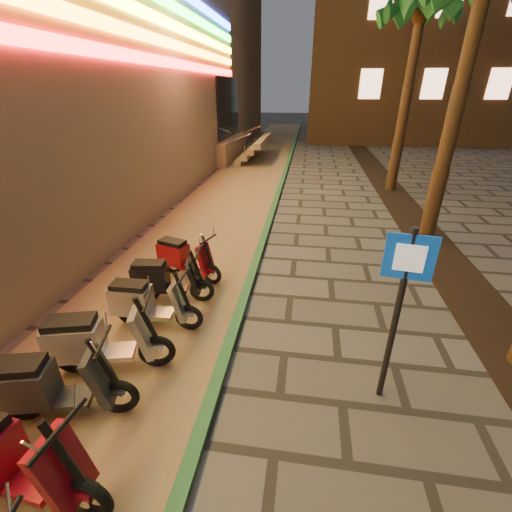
% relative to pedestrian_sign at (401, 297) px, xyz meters
% --- Properties ---
extents(ground, '(120.00, 120.00, 0.00)m').
position_rel_pedestrian_sign_xyz_m(ground, '(-1.34, -1.07, -1.58)').
color(ground, '#474442').
rests_on(ground, ground).
extents(parking_strip, '(3.40, 60.00, 0.01)m').
position_rel_pedestrian_sign_xyz_m(parking_strip, '(-3.94, 8.93, -1.58)').
color(parking_strip, '#8C7251').
rests_on(parking_strip, ground).
extents(green_curb, '(0.18, 60.00, 0.10)m').
position_rel_pedestrian_sign_xyz_m(green_curb, '(-2.24, 8.93, -1.53)').
color(green_curb, '#256538').
rests_on(green_curb, ground).
extents(planting_strip, '(1.20, 40.00, 0.02)m').
position_rel_pedestrian_sign_xyz_m(planting_strip, '(2.26, 3.93, -1.57)').
color(planting_strip, black).
rests_on(planting_strip, ground).
extents(palm_d, '(2.97, 3.02, 7.16)m').
position_rel_pedestrian_sign_xyz_m(palm_d, '(2.26, 10.93, 4.36)').
color(palm_d, '#472D19').
rests_on(palm_d, ground).
extents(pedestrian_sign, '(0.54, 0.11, 2.45)m').
position_rel_pedestrian_sign_xyz_m(pedestrian_sign, '(0.00, 0.00, 0.00)').
color(pedestrian_sign, black).
rests_on(pedestrian_sign, ground).
extents(scooter_4, '(1.83, 0.67, 1.29)m').
position_rel_pedestrian_sign_xyz_m(scooter_4, '(-3.91, -1.86, -1.02)').
color(scooter_4, black).
rests_on(scooter_4, ground).
extents(scooter_5, '(1.71, 0.82, 1.20)m').
position_rel_pedestrian_sign_xyz_m(scooter_5, '(-4.14, -0.97, -1.06)').
color(scooter_5, black).
rests_on(scooter_5, ground).
extents(scooter_6, '(1.74, 0.87, 1.23)m').
position_rel_pedestrian_sign_xyz_m(scooter_6, '(-4.00, -0.14, -1.05)').
color(scooter_6, black).
rests_on(scooter_6, ground).
extents(scooter_7, '(1.57, 0.55, 1.11)m').
position_rel_pedestrian_sign_xyz_m(scooter_7, '(-3.76, 0.97, -1.10)').
color(scooter_7, black).
rests_on(scooter_7, ground).
extents(scooter_8, '(1.56, 0.59, 1.09)m').
position_rel_pedestrian_sign_xyz_m(scooter_8, '(-3.77, 1.78, -1.11)').
color(scooter_8, black).
rests_on(scooter_8, ground).
extents(scooter_9, '(1.52, 0.81, 1.08)m').
position_rel_pedestrian_sign_xyz_m(scooter_9, '(-3.73, 2.75, -1.11)').
color(scooter_9, black).
rests_on(scooter_9, ground).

